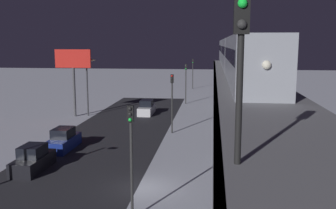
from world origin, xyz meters
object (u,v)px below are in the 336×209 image
traffic_light_near (131,145)px  traffic_light_mid (172,95)px  sedan_blue (63,140)px  sedan_black (33,160)px  rail_signal (241,51)px  sedan_white (147,108)px  traffic_light_distant (193,69)px  traffic_light_far (186,78)px  commercial_billboard (73,65)px  subway_train (235,53)px

traffic_light_near → traffic_light_mid: same height
sedan_blue → sedan_black: size_ratio=1.05×
rail_signal → sedan_white: size_ratio=0.85×
sedan_blue → sedan_white: same height
rail_signal → traffic_light_mid: bearing=-81.0°
traffic_light_distant → sedan_blue: bearing=79.2°
sedan_black → sedan_white: 24.73m
sedan_black → traffic_light_far: (-9.30, -34.17, 3.40)m
sedan_black → commercial_billboard: bearing=-77.8°
subway_train → traffic_light_far: subway_train is taller
sedan_blue → traffic_light_distant: bearing=-100.8°
rail_signal → traffic_light_far: bearing=-84.5°
subway_train → sedan_blue: size_ratio=11.59×
traffic_light_mid → commercial_billboard: commercial_billboard is taller
sedan_white → sedan_blue: bearing=-104.1°
subway_train → traffic_light_mid: bearing=41.8°
sedan_blue → sedan_white: 18.84m
traffic_light_mid → traffic_light_far: 20.65m
sedan_white → rail_signal: bearing=-77.1°
traffic_light_far → commercial_billboard: size_ratio=0.72×
subway_train → traffic_light_far: bearing=-64.6°
sedan_white → commercial_billboard: commercial_billboard is taller
sedan_blue → sedan_white: (-4.60, -18.27, -0.00)m
sedan_black → commercial_billboard: 22.89m
sedan_white → sedan_black: bearing=-100.7°
sedan_blue → traffic_light_mid: traffic_light_mid is taller
sedan_white → traffic_light_distant: size_ratio=0.73×
sedan_blue → traffic_light_near: (-9.30, 13.16, 3.40)m
traffic_light_far → sedan_blue: bearing=71.7°
rail_signal → sedan_black: (14.27, -17.74, -8.70)m
rail_signal → traffic_light_distant: (4.97, -72.57, -5.30)m
sedan_black → traffic_light_near: 12.21m
subway_train → traffic_light_far: 16.63m
sedan_white → subway_train: bearing=-21.8°
subway_train → commercial_billboard: 21.02m
subway_train → sedan_blue: 22.55m
subway_train → traffic_light_far: size_ratio=8.67×
rail_signal → traffic_light_near: size_ratio=0.62×
traffic_light_near → sedan_blue: bearing=-54.8°
subway_train → rail_signal: bearing=87.1°
rail_signal → sedan_white: rail_signal is taller
rail_signal → traffic_light_mid: size_ratio=0.62×
subway_train → sedan_white: (11.59, -4.63, -7.75)m
sedan_black → traffic_light_near: size_ratio=0.71×
subway_train → commercial_billboard: (20.86, -1.91, -1.72)m
sedan_white → traffic_light_far: size_ratio=0.73×
sedan_black → traffic_light_far: traffic_light_far is taller
traffic_light_near → commercial_billboard: bearing=-64.1°
sedan_black → traffic_light_distant: (-9.30, -54.82, 3.40)m
sedan_white → traffic_light_near: traffic_light_near is taller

